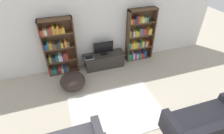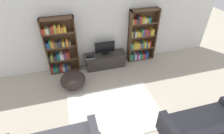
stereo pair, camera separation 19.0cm
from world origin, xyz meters
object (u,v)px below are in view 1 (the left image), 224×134
Objects in this scene: bookshelf_right at (139,37)px; laptop at (89,58)px; beanbag_ottoman at (73,81)px; television at (103,48)px; tv_stand at (104,60)px; couch_right_sofa at (206,125)px; bookshelf_left at (58,48)px.

bookshelf_right reaches higher than laptop.
bookshelf_right is 2.88m from beanbag_ottoman.
beanbag_ottoman is at bearing -160.53° from bookshelf_right.
laptop is at bearing -170.19° from television.
laptop is at bearing -173.59° from tv_stand.
couch_right_sofa reaches higher than laptop.
couch_right_sofa is at bearing -87.84° from bookshelf_right.
couch_right_sofa is (0.13, -3.54, -0.64)m from bookshelf_right.
tv_stand is (1.49, -0.15, -0.69)m from bookshelf_left.
television is 1.57m from beanbag_ottoman.
television is at bearing -4.58° from bookshelf_left.
laptop is (0.93, -0.22, -0.42)m from bookshelf_left.
bookshelf_right reaches higher than television.
bookshelf_right is 1.41m from television.
beanbag_ottoman is (-2.77, 2.61, -0.03)m from couch_right_sofa.
bookshelf_left is 2.88m from bookshelf_right.
television is (1.49, -0.12, -0.18)m from bookshelf_left.
beanbag_ottoman is at bearing -146.71° from television.
television is 0.61m from laptop.
tv_stand is 4.75× the size of laptop.
beanbag_ottoman is (-1.24, -0.78, -0.01)m from tv_stand.
bookshelf_right is 1.03× the size of couch_right_sofa.
bookshelf_right is at bearing 92.16° from couch_right_sofa.
laptop is at bearing -173.79° from bookshelf_right.
bookshelf_left is at bearing 104.64° from beanbag_ottoman.
couch_right_sofa is (1.53, -3.43, -0.49)m from television.
beanbag_ottoman is at bearing -147.80° from tv_stand.
laptop is at bearing 122.02° from couch_right_sofa.
beanbag_ottoman is at bearing 136.74° from couch_right_sofa.
television is at bearing 9.81° from laptop.
laptop reaches higher than beanbag_ottoman.
television is 0.37× the size of couch_right_sofa.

